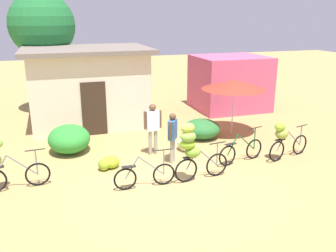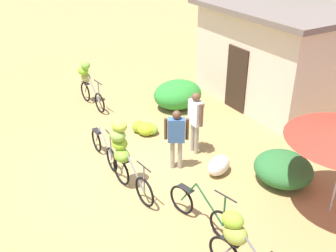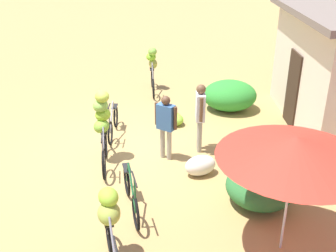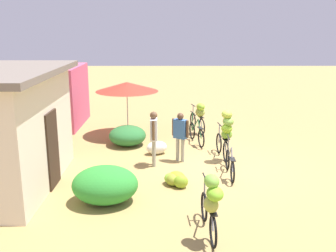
{
  "view_description": "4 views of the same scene",
  "coord_description": "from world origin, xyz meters",
  "px_view_note": "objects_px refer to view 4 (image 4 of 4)",
  "views": [
    {
      "loc": [
        -2.87,
        -8.54,
        4.31
      ],
      "look_at": [
        0.34,
        1.27,
        1.09
      ],
      "focal_mm": 38.2,
      "sensor_mm": 36.0,
      "label": 1
    },
    {
      "loc": [
        7.22,
        -3.27,
        5.44
      ],
      "look_at": [
        0.06,
        1.02,
        1.01
      ],
      "focal_mm": 42.22,
      "sensor_mm": 36.0,
      "label": 2
    },
    {
      "loc": [
        8.69,
        1.05,
        4.72
      ],
      "look_at": [
        0.38,
        1.09,
        0.81
      ],
      "focal_mm": 43.43,
      "sensor_mm": 36.0,
      "label": 3
    },
    {
      "loc": [
        -11.31,
        1.45,
        4.14
      ],
      "look_at": [
        -0.08,
        1.42,
        1.26
      ],
      "focal_mm": 42.36,
      "sensor_mm": 36.0,
      "label": 4
    }
  ],
  "objects_px": {
    "person_bystander": "(154,133)",
    "bicycle_leftmost": "(211,202)",
    "banana_pile_on_ground": "(176,179)",
    "produce_sack": "(157,148)",
    "market_umbrella": "(127,87)",
    "bicycle_rightmost": "(199,115)",
    "person_vendor": "(180,132)",
    "bicycle_center_loaded": "(226,131)",
    "shop_pink": "(48,96)",
    "bicycle_by_shop": "(196,133)",
    "bicycle_near_pile": "(230,164)"
  },
  "relations": [
    {
      "from": "person_bystander",
      "to": "bicycle_leftmost",
      "type": "bearing_deg",
      "value": -163.78
    },
    {
      "from": "banana_pile_on_ground",
      "to": "bicycle_leftmost",
      "type": "bearing_deg",
      "value": -167.28
    },
    {
      "from": "produce_sack",
      "to": "market_umbrella",
      "type": "bearing_deg",
      "value": 26.89
    },
    {
      "from": "bicycle_rightmost",
      "to": "person_vendor",
      "type": "distance_m",
      "value": 3.44
    },
    {
      "from": "bicycle_center_loaded",
      "to": "bicycle_rightmost",
      "type": "distance_m",
      "value": 3.31
    },
    {
      "from": "shop_pink",
      "to": "bicycle_by_shop",
      "type": "relative_size",
      "value": 1.9
    },
    {
      "from": "bicycle_leftmost",
      "to": "bicycle_center_loaded",
      "type": "bearing_deg",
      "value": -11.49
    },
    {
      "from": "bicycle_rightmost",
      "to": "produce_sack",
      "type": "bearing_deg",
      "value": 148.61
    },
    {
      "from": "bicycle_leftmost",
      "to": "bicycle_rightmost",
      "type": "bearing_deg",
      "value": -2.86
    },
    {
      "from": "market_umbrella",
      "to": "bicycle_rightmost",
      "type": "height_order",
      "value": "market_umbrella"
    },
    {
      "from": "bicycle_rightmost",
      "to": "person_bystander",
      "type": "relative_size",
      "value": 1.01
    },
    {
      "from": "bicycle_near_pile",
      "to": "market_umbrella",
      "type": "bearing_deg",
      "value": 37.71
    },
    {
      "from": "market_umbrella",
      "to": "person_vendor",
      "type": "bearing_deg",
      "value": -147.66
    },
    {
      "from": "market_umbrella",
      "to": "bicycle_leftmost",
      "type": "relative_size",
      "value": 1.39
    },
    {
      "from": "shop_pink",
      "to": "bicycle_rightmost",
      "type": "height_order",
      "value": "shop_pink"
    },
    {
      "from": "banana_pile_on_ground",
      "to": "produce_sack",
      "type": "distance_m",
      "value": 2.67
    },
    {
      "from": "person_vendor",
      "to": "bicycle_near_pile",
      "type": "bearing_deg",
      "value": -131.75
    },
    {
      "from": "bicycle_center_loaded",
      "to": "bicycle_rightmost",
      "type": "relative_size",
      "value": 0.98
    },
    {
      "from": "shop_pink",
      "to": "banana_pile_on_ground",
      "type": "relative_size",
      "value": 4.22
    },
    {
      "from": "bicycle_leftmost",
      "to": "bicycle_center_loaded",
      "type": "height_order",
      "value": "bicycle_center_loaded"
    },
    {
      "from": "produce_sack",
      "to": "bicycle_leftmost",
      "type": "bearing_deg",
      "value": -167.55
    },
    {
      "from": "bicycle_leftmost",
      "to": "banana_pile_on_ground",
      "type": "height_order",
      "value": "bicycle_leftmost"
    },
    {
      "from": "bicycle_rightmost",
      "to": "banana_pile_on_ground",
      "type": "bearing_deg",
      "value": 168.86
    },
    {
      "from": "produce_sack",
      "to": "bicycle_center_loaded",
      "type": "bearing_deg",
      "value": -106.68
    },
    {
      "from": "person_vendor",
      "to": "person_bystander",
      "type": "relative_size",
      "value": 0.92
    },
    {
      "from": "bicycle_rightmost",
      "to": "market_umbrella",
      "type": "bearing_deg",
      "value": 96.33
    },
    {
      "from": "bicycle_by_shop",
      "to": "produce_sack",
      "type": "relative_size",
      "value": 2.4
    },
    {
      "from": "market_umbrella",
      "to": "banana_pile_on_ground",
      "type": "xyz_separation_m",
      "value": [
        -4.92,
        -1.73,
        -1.72
      ]
    },
    {
      "from": "bicycle_leftmost",
      "to": "shop_pink",
      "type": "bearing_deg",
      "value": 31.99
    },
    {
      "from": "shop_pink",
      "to": "person_bystander",
      "type": "height_order",
      "value": "shop_pink"
    },
    {
      "from": "bicycle_near_pile",
      "to": "banana_pile_on_ground",
      "type": "distance_m",
      "value": 1.7
    },
    {
      "from": "bicycle_near_pile",
      "to": "bicycle_leftmost",
      "type": "bearing_deg",
      "value": 165.13
    },
    {
      "from": "bicycle_center_loaded",
      "to": "produce_sack",
      "type": "relative_size",
      "value": 2.36
    },
    {
      "from": "person_vendor",
      "to": "produce_sack",
      "type": "bearing_deg",
      "value": 46.05
    },
    {
      "from": "bicycle_by_shop",
      "to": "bicycle_leftmost",
      "type": "bearing_deg",
      "value": 178.25
    },
    {
      "from": "market_umbrella",
      "to": "bicycle_leftmost",
      "type": "xyz_separation_m",
      "value": [
        -7.7,
        -2.36,
        -1.06
      ]
    },
    {
      "from": "bicycle_rightmost",
      "to": "bicycle_center_loaded",
      "type": "bearing_deg",
      "value": -170.15
    },
    {
      "from": "shop_pink",
      "to": "bicycle_near_pile",
      "type": "height_order",
      "value": "shop_pink"
    },
    {
      "from": "shop_pink",
      "to": "produce_sack",
      "type": "xyz_separation_m",
      "value": [
        -3.96,
        -4.65,
        -1.02
      ]
    },
    {
      "from": "bicycle_leftmost",
      "to": "bicycle_by_shop",
      "type": "xyz_separation_m",
      "value": [
        6.66,
        -0.2,
        -0.47
      ]
    },
    {
      "from": "bicycle_leftmost",
      "to": "bicycle_by_shop",
      "type": "distance_m",
      "value": 6.68
    },
    {
      "from": "shop_pink",
      "to": "bicycle_rightmost",
      "type": "xyz_separation_m",
      "value": [
        -1.36,
        -6.24,
        -0.5
      ]
    },
    {
      "from": "produce_sack",
      "to": "bicycle_rightmost",
      "type": "bearing_deg",
      "value": -31.39
    },
    {
      "from": "market_umbrella",
      "to": "person_bystander",
      "type": "bearing_deg",
      "value": -161.95
    },
    {
      "from": "bicycle_near_pile",
      "to": "produce_sack",
      "type": "bearing_deg",
      "value": 47.45
    },
    {
      "from": "banana_pile_on_ground",
      "to": "produce_sack",
      "type": "bearing_deg",
      "value": 12.16
    },
    {
      "from": "bicycle_near_pile",
      "to": "bicycle_rightmost",
      "type": "bearing_deg",
      "value": 6.51
    },
    {
      "from": "bicycle_by_shop",
      "to": "shop_pink",
      "type": "bearing_deg",
      "value": 65.95
    },
    {
      "from": "bicycle_near_pile",
      "to": "bicycle_rightmost",
      "type": "xyz_separation_m",
      "value": [
        4.54,
        0.52,
        0.4
      ]
    },
    {
      "from": "bicycle_rightmost",
      "to": "bicycle_near_pile",
      "type": "bearing_deg",
      "value": -173.49
    }
  ]
}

